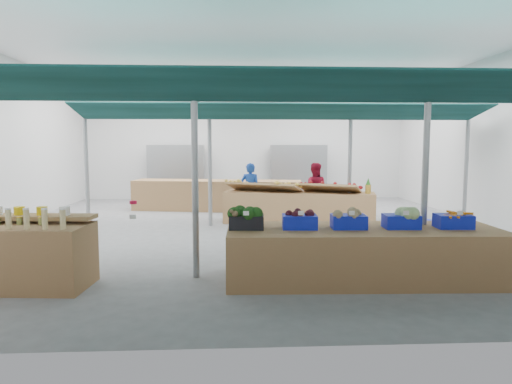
% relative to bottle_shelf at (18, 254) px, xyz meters
% --- Properties ---
extents(floor, '(13.00, 13.00, 0.00)m').
position_rel_bottle_shelf_xyz_m(floor, '(3.46, 4.37, -0.48)').
color(floor, slate).
rests_on(floor, ground).
extents(hall, '(13.00, 13.00, 13.00)m').
position_rel_bottle_shelf_xyz_m(hall, '(3.46, 5.80, 2.17)').
color(hall, silver).
rests_on(hall, ground).
extents(pole_grid, '(10.00, 4.60, 3.00)m').
position_rel_bottle_shelf_xyz_m(pole_grid, '(4.21, 2.62, 1.33)').
color(pole_grid, gray).
rests_on(pole_grid, floor).
extents(awnings, '(9.50, 7.08, 0.30)m').
position_rel_bottle_shelf_xyz_m(awnings, '(4.21, 2.62, 2.30)').
color(awnings, '#0A2B28').
rests_on(awnings, pole_grid).
extents(back_shelving_left, '(2.00, 0.50, 2.00)m').
position_rel_bottle_shelf_xyz_m(back_shelving_left, '(0.96, 10.37, 0.52)').
color(back_shelving_left, '#B23F33').
rests_on(back_shelving_left, floor).
extents(back_shelving_right, '(2.00, 0.50, 2.00)m').
position_rel_bottle_shelf_xyz_m(back_shelving_right, '(5.46, 10.37, 0.52)').
color(back_shelving_right, '#B23F33').
rests_on(back_shelving_right, floor).
extents(bottle_shelf, '(2.06, 1.33, 1.17)m').
position_rel_bottle_shelf_xyz_m(bottle_shelf, '(0.00, 0.00, 0.00)').
color(bottle_shelf, '#90633F').
rests_on(bottle_shelf, floor).
extents(veg_counter, '(4.03, 1.46, 0.78)m').
position_rel_bottle_shelf_xyz_m(veg_counter, '(4.94, 0.09, -0.09)').
color(veg_counter, '#90633F').
rests_on(veg_counter, floor).
extents(fruit_counter, '(3.90, 1.76, 0.81)m').
position_rel_bottle_shelf_xyz_m(fruit_counter, '(4.71, 5.08, -0.07)').
color(fruit_counter, '#90633F').
rests_on(fruit_counter, floor).
extents(far_counter, '(5.26, 1.92, 0.93)m').
position_rel_bottle_shelf_xyz_m(far_counter, '(2.53, 7.63, -0.01)').
color(far_counter, '#90633F').
rests_on(far_counter, floor).
extents(crate_stack, '(0.61, 0.51, 0.63)m').
position_rel_bottle_shelf_xyz_m(crate_stack, '(6.42, 1.63, -0.16)').
color(crate_stack, '#111FB9').
rests_on(crate_stack, floor).
extents(vendor_left, '(0.62, 0.48, 1.52)m').
position_rel_bottle_shelf_xyz_m(vendor_left, '(3.51, 6.18, 0.28)').
color(vendor_left, '#173D9B').
rests_on(vendor_left, floor).
extents(vendor_right, '(0.85, 0.73, 1.52)m').
position_rel_bottle_shelf_xyz_m(vendor_right, '(5.31, 6.18, 0.28)').
color(vendor_right, maroon).
rests_on(vendor_right, floor).
extents(crate_broccoli, '(0.52, 0.42, 0.35)m').
position_rel_bottle_shelf_xyz_m(crate_broccoli, '(3.22, 0.14, 0.46)').
color(crate_broccoli, black).
rests_on(crate_broccoli, veg_counter).
extents(crate_beets, '(0.52, 0.42, 0.29)m').
position_rel_bottle_shelf_xyz_m(crate_beets, '(4.00, 0.11, 0.43)').
color(crate_beets, '#111FB9').
rests_on(crate_beets, veg_counter).
extents(crate_celeriac, '(0.52, 0.42, 0.31)m').
position_rel_bottle_shelf_xyz_m(crate_celeriac, '(4.72, 0.09, 0.44)').
color(crate_celeriac, '#111FB9').
rests_on(crate_celeriac, veg_counter).
extents(crate_cabbage, '(0.52, 0.42, 0.35)m').
position_rel_bottle_shelf_xyz_m(crate_cabbage, '(5.49, 0.07, 0.46)').
color(crate_cabbage, '#111FB9').
rests_on(crate_cabbage, veg_counter).
extents(crate_carrots, '(0.52, 0.42, 0.29)m').
position_rel_bottle_shelf_xyz_m(crate_carrots, '(6.27, 0.04, 0.41)').
color(crate_carrots, '#111FB9').
rests_on(crate_carrots, veg_counter).
extents(sparrow, '(0.12, 0.09, 0.11)m').
position_rel_bottle_shelf_xyz_m(sparrow, '(3.04, 0.01, 0.55)').
color(sparrow, brown).
rests_on(sparrow, crate_broccoli).
extents(pole_ribbon, '(0.12, 0.12, 0.28)m').
position_rel_bottle_shelf_xyz_m(pole_ribbon, '(1.46, 0.75, 0.60)').
color(pole_ribbon, red).
rests_on(pole_ribbon, pole_grid).
extents(apple_heap_yellow, '(2.01, 1.48, 0.27)m').
position_rel_bottle_shelf_xyz_m(apple_heap_yellow, '(3.81, 5.20, 0.50)').
color(apple_heap_yellow, '#997247').
rests_on(apple_heap_yellow, fruit_counter).
extents(apple_heap_red, '(1.65, 1.30, 0.27)m').
position_rel_bottle_shelf_xyz_m(apple_heap_red, '(5.44, 4.82, 0.50)').
color(apple_heap_red, '#997247').
rests_on(apple_heap_red, fruit_counter).
extents(pineapple, '(0.14, 0.14, 0.39)m').
position_rel_bottle_shelf_xyz_m(pineapple, '(6.36, 4.60, 0.52)').
color(pineapple, '#8C6019').
rests_on(pineapple, fruit_counter).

